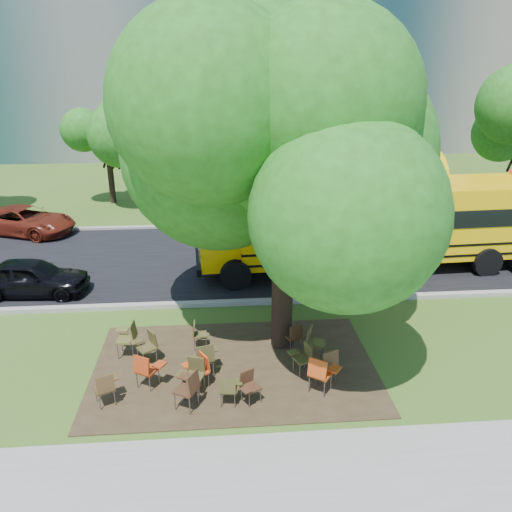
{
  "coord_description": "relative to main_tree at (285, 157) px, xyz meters",
  "views": [
    {
      "loc": [
        0.68,
        -11.2,
        7.13
      ],
      "look_at": [
        1.87,
        3.62,
        1.39
      ],
      "focal_mm": 35.0,
      "sensor_mm": 36.0,
      "label": 1
    }
  ],
  "objects": [
    {
      "name": "ground",
      "position": [
        -2.31,
        -0.48,
        -5.09
      ],
      "size": [
        160.0,
        160.0,
        0.0
      ],
      "primitive_type": "plane",
      "color": "#3C581B",
      "rests_on": "ground"
    },
    {
      "name": "chair_13",
      "position": [
        0.31,
        -0.29,
        -4.61
      ],
      "size": [
        0.54,
        0.61,
        0.79
      ],
      "rotation": [
        0.0,
        0.0,
        0.37
      ],
      "color": "#422B17",
      "rests_on": "ground"
    },
    {
      "name": "chair_7",
      "position": [
        0.62,
        -2.2,
        -4.5
      ],
      "size": [
        0.83,
        0.65,
        0.97
      ],
      "rotation": [
        0.0,
        0.0,
        -0.63
      ],
      "color": "#C64715",
      "rests_on": "ground"
    },
    {
      "name": "chair_15",
      "position": [
        -2.14,
        -1.69,
        -4.57
      ],
      "size": [
        0.7,
        0.57,
        0.85
      ],
      "rotation": [
        0.0,
        0.0,
        2.12
      ],
      "color": "#CD4015",
      "rests_on": "ground"
    },
    {
      "name": "bg_tree_3",
      "position": [
        5.69,
        13.52,
        -0.06
      ],
      "size": [
        5.6,
        5.6,
        7.84
      ],
      "color": "black",
      "rests_on": "ground"
    },
    {
      "name": "chair_2",
      "position": [
        -2.36,
        -2.5,
        -4.51
      ],
      "size": [
        0.62,
        0.79,
        0.95
      ],
      "rotation": [
        0.0,
        0.0,
        1.08
      ],
      "color": "#442818",
      "rests_on": "ground"
    },
    {
      "name": "bg_tree_2",
      "position": [
        -7.31,
        15.52,
        -0.88
      ],
      "size": [
        4.8,
        4.8,
        6.62
      ],
      "color": "black",
      "rests_on": "ground"
    },
    {
      "name": "chair_10",
      "position": [
        -2.23,
        -0.01,
        -4.62
      ],
      "size": [
        0.46,
        0.5,
        0.77
      ],
      "rotation": [
        0.0,
        0.0,
        -1.54
      ],
      "color": "#4C4320",
      "rests_on": "ground"
    },
    {
      "name": "chair_11",
      "position": [
        -2.02,
        -1.31,
        -4.52
      ],
      "size": [
        0.63,
        0.69,
        0.93
      ],
      "rotation": [
        0.0,
        0.0,
        0.29
      ],
      "color": "#48411F",
      "rests_on": "ground"
    },
    {
      "name": "main_tree",
      "position": [
        0.0,
        0.0,
        0.0
      ],
      "size": [
        7.2,
        7.2,
        8.7
      ],
      "color": "black",
      "rests_on": "ground"
    },
    {
      "name": "chair_5",
      "position": [
        -1.04,
        -2.38,
        -4.61
      ],
      "size": [
        0.53,
        0.65,
        0.78
      ],
      "rotation": [
        0.0,
        0.0,
        3.68
      ],
      "color": "#462A19",
      "rests_on": "ground"
    },
    {
      "name": "chair_4",
      "position": [
        -1.48,
        -2.47,
        -4.62
      ],
      "size": [
        0.54,
        0.45,
        0.77
      ],
      "rotation": [
        0.0,
        0.0,
        -0.11
      ],
      "color": "#413E1C",
      "rests_on": "ground"
    },
    {
      "name": "kerb_near",
      "position": [
        -2.31,
        2.52,
        -5.02
      ],
      "size": [
        80.0,
        0.25,
        0.14
      ],
      "primitive_type": "cube",
      "color": "gray",
      "rests_on": "ground"
    },
    {
      "name": "kerb_far",
      "position": [
        -2.31,
        10.62,
        -5.02
      ],
      "size": [
        80.0,
        0.25,
        0.14
      ],
      "primitive_type": "cube",
      "color": "gray",
      "rests_on": "ground"
    },
    {
      "name": "building_main",
      "position": [
        -10.31,
        35.52,
        5.91
      ],
      "size": [
        38.0,
        16.0,
        22.0
      ],
      "primitive_type": "cube",
      "color": "slate",
      "rests_on": "ground"
    },
    {
      "name": "chair_8",
      "position": [
        -4.0,
        -0.22,
        -4.49
      ],
      "size": [
        0.57,
        0.67,
        0.97
      ],
      "rotation": [
        0.0,
        0.0,
        1.49
      ],
      "color": "brown",
      "rests_on": "ground"
    },
    {
      "name": "chair_9",
      "position": [
        -3.48,
        -0.58,
        -4.54
      ],
      "size": [
        0.74,
        0.59,
        0.89
      ],
      "rotation": [
        0.0,
        0.0,
        2.16
      ],
      "color": "#4A4020",
      "rests_on": "ground"
    },
    {
      "name": "chair_14",
      "position": [
        0.87,
        -1.78,
        -4.52
      ],
      "size": [
        0.63,
        0.72,
        0.92
      ],
      "rotation": [
        0.0,
        0.0,
        0.4
      ],
      "color": "#51371D",
      "rests_on": "ground"
    },
    {
      "name": "black_car",
      "position": [
        -7.76,
        3.81,
        -4.48
      ],
      "size": [
        3.72,
        1.7,
        1.24
      ],
      "primitive_type": "imported",
      "rotation": [
        0.0,
        0.0,
        1.5
      ],
      "color": "black",
      "rests_on": "ground"
    },
    {
      "name": "dirt_patch",
      "position": [
        -1.31,
        -0.98,
        -5.08
      ],
      "size": [
        7.0,
        4.5,
        0.03
      ],
      "primitive_type": "cube",
      "color": "#382819",
      "rests_on": "ground"
    },
    {
      "name": "school_bus",
      "position": [
        4.69,
        5.26,
        -3.27
      ],
      "size": [
        13.0,
        3.55,
        3.15
      ],
      "rotation": [
        0.0,
        0.0,
        0.05
      ],
      "color": "#F4B807",
      "rests_on": "ground"
    },
    {
      "name": "asphalt_road",
      "position": [
        -2.31,
        6.52,
        -5.07
      ],
      "size": [
        80.0,
        8.0,
        0.04
      ],
      "primitive_type": "cube",
      "color": "black",
      "rests_on": "ground"
    },
    {
      "name": "chair_0",
      "position": [
        -4.19,
        -2.25,
        -4.58
      ],
      "size": [
        0.57,
        0.67,
        0.84
      ],
      "rotation": [
        0.0,
        0.0,
        0.45
      ],
      "color": "#50381C",
      "rests_on": "ground"
    },
    {
      "name": "chair_6",
      "position": [
        0.37,
        -1.35,
        -4.59
      ],
      "size": [
        0.62,
        0.55,
        0.81
      ],
      "rotation": [
        0.0,
        0.0,
        1.94
      ],
      "color": "#4B4820",
      "rests_on": "ground"
    },
    {
      "name": "bg_car_red",
      "position": [
        -10.16,
        10.32,
        -4.47
      ],
      "size": [
        4.9,
        3.54,
        1.24
      ],
      "primitive_type": "imported",
      "rotation": [
        0.0,
        0.0,
        1.2
      ],
      "color": "#5E1C10",
      "rests_on": "ground"
    },
    {
      "name": "building_right",
      "position": [
        21.69,
        37.52,
        7.41
      ],
      "size": [
        30.0,
        16.0,
        25.0
      ],
      "primitive_type": "cube",
      "color": "gray",
      "rests_on": "ground"
    },
    {
      "name": "chair_1",
      "position": [
        -3.37,
        -1.69,
        -4.53
      ],
      "size": [
        0.77,
        0.61,
        0.92
      ],
      "rotation": [
        0.0,
        0.0,
        -0.53
      ],
      "color": "#AC3612",
      "rests_on": "ground"
    },
    {
      "name": "chair_3",
      "position": [
        -2.28,
        -1.89,
        -4.56
      ],
      "size": [
        0.69,
        0.54,
        0.87
      ],
      "rotation": [
        0.0,
        0.0,
        2.81
      ],
      "color": "#47401E",
      "rests_on": "ground"
    },
    {
      "name": "chair_12",
      "position": [
        0.73,
        -0.73,
        -4.55
      ],
      "size": [
        0.57,
        0.72,
        0.88
      ],
      "rotation": [
        0.0,
        0.0,
        4.28
      ],
      "color": "brown",
      "rests_on": "ground"
    }
  ]
}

